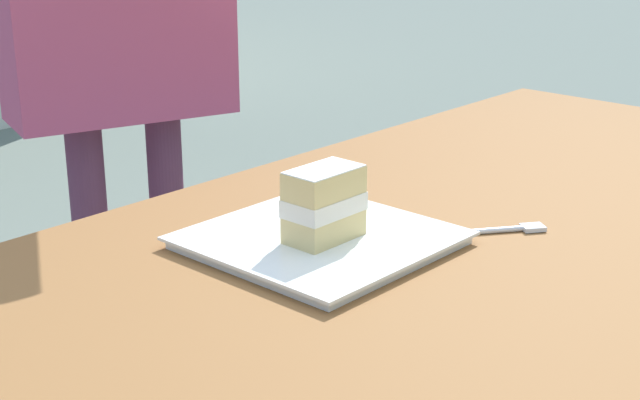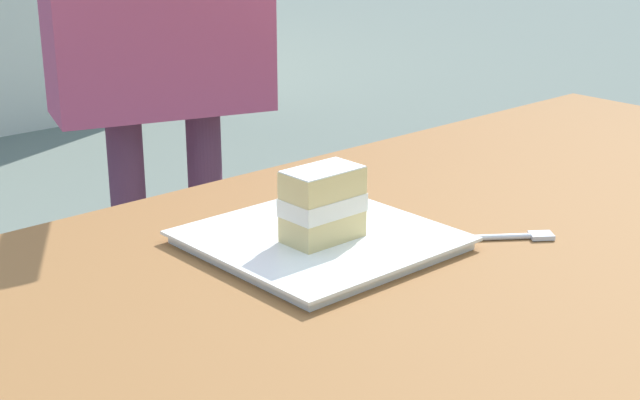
{
  "view_description": "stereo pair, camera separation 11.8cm",
  "coord_description": "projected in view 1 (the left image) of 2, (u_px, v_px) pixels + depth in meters",
  "views": [
    {
      "loc": [
        -1.03,
        -0.67,
        1.21
      ],
      "look_at": [
        -0.2,
        0.08,
        0.83
      ],
      "focal_mm": 52.74,
      "sensor_mm": 36.0,
      "label": 1
    },
    {
      "loc": [
        -0.95,
        -0.75,
        1.21
      ],
      "look_at": [
        -0.2,
        0.08,
        0.83
      ],
      "focal_mm": 52.74,
      "sensor_mm": 36.0,
      "label": 2
    }
  ],
  "objects": [
    {
      "name": "patio_table",
      "position": [
        461.0,
        289.0,
        1.32
      ],
      "size": [
        1.64,
        0.79,
        0.77
      ],
      "color": "brown",
      "rests_on": "ground"
    },
    {
      "name": "dessert_plate",
      "position": [
        320.0,
        240.0,
        1.2
      ],
      "size": [
        0.29,
        0.29,
        0.02
      ],
      "color": "white",
      "rests_on": "patio_table"
    },
    {
      "name": "cake_slice",
      "position": [
        324.0,
        204.0,
        1.16
      ],
      "size": [
        0.1,
        0.06,
        0.09
      ],
      "color": "#E0C17A",
      "rests_on": "dessert_plate"
    },
    {
      "name": "dessert_fork",
      "position": [
        492.0,
        230.0,
        1.24
      ],
      "size": [
        0.15,
        0.11,
        0.01
      ],
      "color": "silver",
      "rests_on": "patio_table"
    }
  ]
}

